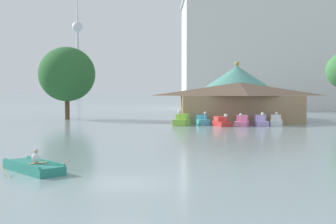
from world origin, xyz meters
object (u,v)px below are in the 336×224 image
object	(u,v)px
pedal_boat_white	(276,121)
shoreline_tree_tall_left	(67,74)
green_roof_pavilion	(237,88)
background_building_block	(262,54)
pedal_boat_red	(221,122)
pedal_boat_pink	(242,122)
distant_broadcast_tower	(77,35)
pedal_boat_lavender	(260,121)
pedal_boat_cyan	(202,121)
rowboat_with_rower	(33,167)
pedal_boat_lime	(182,121)
boathouse	(240,101)

from	to	relation	value
pedal_boat_white	shoreline_tree_tall_left	size ratio (longest dim) A/B	0.27
green_roof_pavilion	background_building_block	distance (m)	41.53
pedal_boat_red	pedal_boat_pink	distance (m)	2.43
distant_broadcast_tower	pedal_boat_lavender	bearing A→B (deg)	-77.04
pedal_boat_red	distant_broadcast_tower	xyz separation A→B (m)	(-77.79, 359.10, 53.18)
pedal_boat_cyan	pedal_boat_pink	world-z (taller)	pedal_boat_cyan
pedal_boat_cyan	pedal_boat_red	bearing A→B (deg)	25.98
pedal_boat_red	pedal_boat_pink	world-z (taller)	pedal_boat_pink
rowboat_with_rower	pedal_boat_lime	bearing A→B (deg)	-57.09
green_roof_pavilion	pedal_boat_white	bearing A→B (deg)	-82.35
pedal_boat_white	green_roof_pavilion	distance (m)	15.92
pedal_boat_lime	distant_broadcast_tower	distance (m)	369.20
rowboat_with_rower	shoreline_tree_tall_left	bearing A→B (deg)	-32.33
rowboat_with_rower	distant_broadcast_tower	bearing A→B (deg)	-31.78
pedal_boat_lime	shoreline_tree_tall_left	bearing A→B (deg)	-109.21
pedal_boat_lime	background_building_block	bearing A→B (deg)	176.97
rowboat_with_rower	pedal_boat_cyan	xyz separation A→B (m)	(11.49, 32.74, 0.24)
pedal_boat_red	pedal_boat_lavender	distance (m)	4.74
pedal_boat_lime	pedal_boat_red	world-z (taller)	pedal_boat_lime
pedal_boat_white	distant_broadcast_tower	bearing A→B (deg)	-155.36
rowboat_with_rower	green_roof_pavilion	world-z (taller)	green_roof_pavilion
boathouse	pedal_boat_red	bearing A→B (deg)	-116.89
rowboat_with_rower	pedal_boat_lavender	size ratio (longest dim) A/B	1.39
pedal_boat_pink	green_roof_pavilion	distance (m)	16.80
pedal_boat_lime	shoreline_tree_tall_left	world-z (taller)	shoreline_tree_tall_left
pedal_boat_lime	pedal_boat_cyan	xyz separation A→B (m)	(2.45, 1.12, -0.07)
pedal_boat_pink	distant_broadcast_tower	distance (m)	371.78
pedal_boat_lime	green_roof_pavilion	bearing A→B (deg)	167.56
pedal_boat_red	pedal_boat_pink	bearing A→B (deg)	70.23
background_building_block	distant_broadcast_tower	world-z (taller)	distant_broadcast_tower
pedal_boat_red	pedal_boat_lime	bearing A→B (deg)	-123.85
pedal_boat_cyan	pedal_boat_lavender	bearing A→B (deg)	60.27
pedal_boat_lime	pedal_boat_white	size ratio (longest dim) A/B	1.00
pedal_boat_lime	pedal_boat_cyan	bearing A→B (deg)	133.20
pedal_boat_lime	boathouse	distance (m)	9.65
pedal_boat_pink	pedal_boat_lavender	bearing A→B (deg)	125.43
pedal_boat_pink	distant_broadcast_tower	xyz separation A→B (m)	(-80.22, 359.12, 53.13)
pedal_boat_lime	pedal_boat_pink	size ratio (longest dim) A/B	0.97
pedal_boat_lime	rowboat_with_rower	bearing A→B (deg)	2.75
pedal_boat_red	boathouse	distance (m)	7.58
rowboat_with_rower	boathouse	distance (m)	40.63
pedal_boat_lime	pedal_boat_white	bearing A→B (deg)	107.25
background_building_block	pedal_boat_red	bearing A→B (deg)	-107.11
rowboat_with_rower	pedal_boat_white	bearing A→B (deg)	-73.88
pedal_boat_cyan	background_building_block	size ratio (longest dim) A/B	0.08
pedal_boat_pink	distant_broadcast_tower	world-z (taller)	distant_broadcast_tower
pedal_boat_lavender	shoreline_tree_tall_left	distance (m)	28.78
pedal_boat_lime	green_roof_pavilion	size ratio (longest dim) A/B	0.28
pedal_boat_lavender	distant_broadcast_tower	size ratio (longest dim) A/B	0.02
pedal_boat_white	shoreline_tree_tall_left	world-z (taller)	shoreline_tree_tall_left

